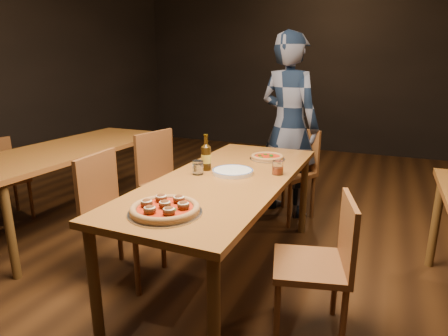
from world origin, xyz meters
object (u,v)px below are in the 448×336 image
at_px(beer_bottle, 206,158).
at_px(chair_main_e, 310,264).
at_px(chair_end, 287,173).
at_px(amber_glass, 278,168).
at_px(table_main, 227,186).
at_px(plate_stack, 233,172).
at_px(table_left, 71,154).
at_px(chair_nbr_left, 3,180).
at_px(chair_main_nw, 125,216).
at_px(pizza_margherita, 267,157).
at_px(pizza_meatball, 165,208).
at_px(water_glass, 198,168).
at_px(chair_main_sw, 173,184).
at_px(diner, 289,126).

bearing_deg(beer_bottle, chair_main_e, -27.44).
distance_m(chair_end, amber_glass, 1.12).
relative_size(table_main, plate_stack, 7.05).
height_order(table_left, chair_nbr_left, chair_nbr_left).
bearing_deg(table_left, chair_main_nw, -29.24).
height_order(chair_nbr_left, pizza_margherita, chair_nbr_left).
bearing_deg(chair_nbr_left, pizza_meatball, -94.40).
xyz_separation_m(chair_main_e, pizza_meatball, (-0.68, -0.37, 0.35)).
bearing_deg(chair_end, water_glass, -79.60).
height_order(chair_end, pizza_margherita, chair_end).
bearing_deg(chair_main_nw, amber_glass, -69.01).
bearing_deg(beer_bottle, chair_end, 74.88).
height_order(chair_main_nw, beer_bottle, beer_bottle).
distance_m(beer_bottle, water_glass, 0.13).
bearing_deg(chair_main_nw, beer_bottle, -55.56).
distance_m(chair_main_nw, chair_main_sw, 0.73).
bearing_deg(chair_main_sw, plate_stack, -107.15).
bearing_deg(water_glass, table_left, 167.39).
bearing_deg(chair_main_e, plate_stack, -138.81).
bearing_deg(plate_stack, chair_nbr_left, -179.87).
bearing_deg(plate_stack, chair_main_e, -34.00).
relative_size(water_glass, amber_glass, 1.00).
bearing_deg(pizza_meatball, plate_stack, 87.12).
relative_size(beer_bottle, diner, 0.14).
bearing_deg(beer_bottle, table_left, 171.84).
xyz_separation_m(chair_main_sw, pizza_margherita, (0.80, 0.13, 0.29)).
height_order(chair_main_sw, pizza_meatball, chair_main_sw).
height_order(chair_main_nw, diner, diner).
bearing_deg(diner, amber_glass, 122.53).
relative_size(chair_main_sw, diner, 0.54).
height_order(chair_nbr_left, beer_bottle, beer_bottle).
relative_size(chair_nbr_left, plate_stack, 2.90).
xyz_separation_m(chair_nbr_left, beer_bottle, (2.18, 0.01, 0.43)).
relative_size(table_left, beer_bottle, 7.94).
distance_m(chair_main_sw, pizza_margherita, 0.86).
xyz_separation_m(chair_main_e, plate_stack, (-0.64, 0.43, 0.34)).
relative_size(chair_main_sw, plate_stack, 3.38).
xyz_separation_m(table_main, pizza_margherita, (0.11, 0.56, 0.09)).
distance_m(chair_main_e, pizza_margherita, 1.12).
distance_m(table_main, chair_main_e, 0.78).
height_order(chair_main_e, diner, diner).
relative_size(table_left, plate_stack, 7.05).
xyz_separation_m(beer_bottle, diner, (0.27, 1.30, 0.05)).
xyz_separation_m(pizza_margherita, plate_stack, (-0.10, -0.49, -0.00)).
distance_m(table_main, beer_bottle, 0.27).
bearing_deg(table_main, amber_glass, 31.21).
distance_m(chair_main_e, chair_end, 1.68).
bearing_deg(pizza_meatball, chair_main_sw, 119.72).
relative_size(chair_nbr_left, pizza_margherita, 2.95).
height_order(chair_main_e, beer_bottle, beer_bottle).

